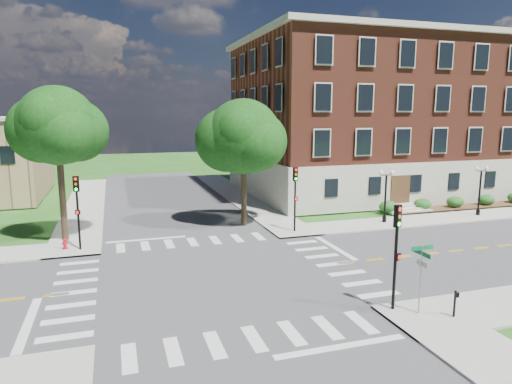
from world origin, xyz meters
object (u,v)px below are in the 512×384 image
object	(u,v)px
push_button_post	(455,302)
twin_lamp_east	(480,188)
twin_lamp_west	(386,193)
street_sign_pole	(421,266)
traffic_signal_ne	(295,191)
traffic_signal_se	(396,243)
fire_hydrant	(65,244)
traffic_signal_nw	(77,203)

from	to	relation	value
push_button_post	twin_lamp_east	bearing A→B (deg)	44.48
twin_lamp_west	street_sign_pole	world-z (taller)	twin_lamp_west
traffic_signal_ne	push_button_post	xyz separation A→B (m)	(1.07, -15.59, -2.39)
traffic_signal_se	fire_hydrant	xyz separation A→B (m)	(-14.98, 14.34, -2.72)
push_button_post	twin_lamp_west	bearing A→B (deg)	66.59
street_sign_pole	fire_hydrant	size ratio (longest dim) A/B	4.13
traffic_signal_se	traffic_signal_nw	xyz separation A→B (m)	(-14.04, 13.98, 0.00)
twin_lamp_east	street_sign_pole	world-z (taller)	twin_lamp_east
twin_lamp_east	street_sign_pole	xyz separation A→B (m)	(-17.38, -15.07, -0.21)
fire_hydrant	traffic_signal_nw	bearing A→B (deg)	-20.84
traffic_signal_se	twin_lamp_west	size ratio (longest dim) A/B	1.13
traffic_signal_se	push_button_post	distance (m)	3.49
traffic_signal_ne	push_button_post	bearing A→B (deg)	-86.07
traffic_signal_nw	fire_hydrant	size ratio (longest dim) A/B	6.40
twin_lamp_east	traffic_signal_nw	bearing A→B (deg)	-179.35
twin_lamp_west	street_sign_pole	distance (m)	17.33
traffic_signal_nw	twin_lamp_west	xyz separation A→B (m)	(23.05, 0.57, -0.66)
push_button_post	fire_hydrant	xyz separation A→B (m)	(-17.04, 15.85, -0.33)
traffic_signal_ne	street_sign_pole	bearing A→B (deg)	-90.63
traffic_signal_nw	push_button_post	bearing A→B (deg)	-43.90
traffic_signal_ne	street_sign_pole	size ratio (longest dim) A/B	1.55
fire_hydrant	traffic_signal_se	bearing A→B (deg)	-43.74
twin_lamp_west	traffic_signal_se	bearing A→B (deg)	-121.76
traffic_signal_ne	twin_lamp_east	xyz separation A→B (m)	(17.21, 0.27, -0.66)
push_button_post	fire_hydrant	distance (m)	23.27
traffic_signal_nw	twin_lamp_east	bearing A→B (deg)	0.65
traffic_signal_nw	fire_hydrant	xyz separation A→B (m)	(-0.95, 0.36, -2.72)
street_sign_pole	twin_lamp_east	bearing A→B (deg)	40.93
twin_lamp_west	traffic_signal_nw	bearing A→B (deg)	-178.57
traffic_signal_ne	twin_lamp_west	world-z (taller)	traffic_signal_ne
traffic_signal_ne	fire_hydrant	size ratio (longest dim) A/B	6.40
push_button_post	traffic_signal_se	bearing A→B (deg)	143.74
traffic_signal_se	twin_lamp_east	bearing A→B (deg)	38.25
traffic_signal_se	push_button_post	xyz separation A→B (m)	(2.06, -1.51, -2.39)
traffic_signal_nw	push_button_post	world-z (taller)	traffic_signal_nw
street_sign_pole	push_button_post	size ratio (longest dim) A/B	2.58
street_sign_pole	fire_hydrant	bearing A→B (deg)	136.39
street_sign_pole	fire_hydrant	xyz separation A→B (m)	(-15.81, 15.06, -1.84)
twin_lamp_west	push_button_post	world-z (taller)	twin_lamp_west
traffic_signal_nw	fire_hydrant	bearing A→B (deg)	159.16
push_button_post	traffic_signal_ne	bearing A→B (deg)	93.93
traffic_signal_se	twin_lamp_west	bearing A→B (deg)	58.24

